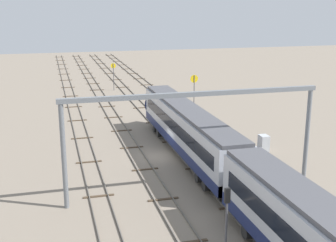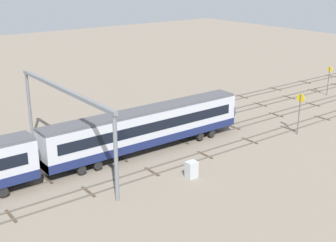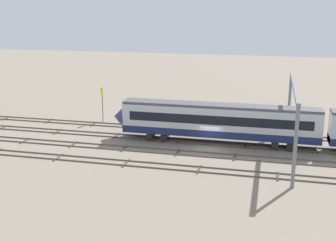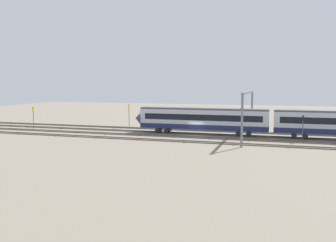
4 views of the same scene
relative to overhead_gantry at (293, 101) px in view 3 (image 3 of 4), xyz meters
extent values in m
plane|color=gray|center=(9.31, 0.24, -6.29)|extent=(199.76, 199.76, 0.00)
cube|color=#59544C|center=(9.31, -7.56, -6.21)|extent=(183.76, 0.07, 0.16)
cube|color=#59544C|center=(9.31, -6.12, -6.21)|extent=(183.76, 0.07, 0.16)
cube|color=#473828|center=(-1.29, -6.84, -6.25)|extent=(0.24, 2.40, 0.08)
cube|color=#473828|center=(5.77, -6.84, -6.25)|extent=(0.24, 2.40, 0.08)
cube|color=#473828|center=(12.84, -6.84, -6.25)|extent=(0.24, 2.40, 0.08)
cube|color=#473828|center=(19.91, -6.84, -6.25)|extent=(0.24, 2.40, 0.08)
cube|color=#473828|center=(26.98, -6.84, -6.25)|extent=(0.24, 2.40, 0.08)
cube|color=#473828|center=(34.05, -6.84, -6.25)|extent=(0.24, 2.40, 0.08)
cube|color=#473828|center=(41.11, -6.84, -6.25)|extent=(0.24, 2.40, 0.08)
cube|color=#59544C|center=(9.31, -2.84, -6.21)|extent=(183.76, 0.07, 0.16)
cube|color=#59544C|center=(9.31, -1.40, -6.21)|extent=(183.76, 0.07, 0.16)
cube|color=#473828|center=(-3.22, -2.12, -6.25)|extent=(0.24, 2.40, 0.08)
cube|color=#473828|center=(5.13, -2.12, -6.25)|extent=(0.24, 2.40, 0.08)
cube|color=#473828|center=(13.48, -2.12, -6.25)|extent=(0.24, 2.40, 0.08)
cube|color=#473828|center=(21.84, -2.12, -6.25)|extent=(0.24, 2.40, 0.08)
cube|color=#473828|center=(30.19, -2.12, -6.25)|extent=(0.24, 2.40, 0.08)
cube|color=#473828|center=(38.54, -2.12, -6.25)|extent=(0.24, 2.40, 0.08)
cube|color=#59544C|center=(9.31, 1.88, -6.21)|extent=(183.76, 0.07, 0.16)
cube|color=#59544C|center=(9.31, 3.31, -6.21)|extent=(183.76, 0.07, 0.16)
cube|color=#473828|center=(-0.54, 2.60, -6.25)|extent=(0.24, 2.40, 0.08)
cube|color=#473828|center=(6.03, 2.60, -6.25)|extent=(0.24, 2.40, 0.08)
cube|color=#473828|center=(12.59, 2.60, -6.25)|extent=(0.24, 2.40, 0.08)
cube|color=#473828|center=(19.15, 2.60, -6.25)|extent=(0.24, 2.40, 0.08)
cube|color=#473828|center=(25.72, 2.60, -6.25)|extent=(0.24, 2.40, 0.08)
cube|color=#473828|center=(32.28, 2.60, -6.25)|extent=(0.24, 2.40, 0.08)
cube|color=#59544C|center=(9.31, 6.60, -6.21)|extent=(183.76, 0.07, 0.16)
cube|color=#59544C|center=(9.31, 8.03, -6.21)|extent=(183.76, 0.07, 0.16)
cube|color=#473828|center=(1.32, 7.31, -6.25)|extent=(0.24, 2.40, 0.08)
cube|color=#473828|center=(9.31, 7.31, -6.25)|extent=(0.24, 2.40, 0.08)
cube|color=#473828|center=(17.30, 7.31, -6.25)|extent=(0.24, 2.40, 0.08)
cube|color=#473828|center=(25.29, 7.31, -6.25)|extent=(0.24, 2.40, 0.08)
cube|color=#B7BCC6|center=(8.43, -2.12, -3.43)|extent=(24.00, 2.90, 3.60)
cube|color=navy|center=(8.43, -2.12, -4.78)|extent=(24.00, 2.94, 0.90)
cube|color=#4C4C51|center=(8.43, -2.12, -1.48)|extent=(24.00, 2.50, 0.30)
cube|color=black|center=(8.43, -3.58, -3.00)|extent=(22.00, 0.04, 1.10)
cube|color=black|center=(8.43, -0.66, -3.00)|extent=(22.00, 0.04, 1.10)
cylinder|color=black|center=(-0.15, -2.12, -5.68)|extent=(0.90, 2.70, 0.90)
cylinder|color=black|center=(1.65, -2.12, -5.68)|extent=(0.90, 2.70, 0.90)
cylinder|color=black|center=(15.21, -2.12, -5.68)|extent=(0.90, 2.70, 0.90)
cylinder|color=black|center=(17.01, -2.12, -5.68)|extent=(0.90, 2.70, 0.90)
cone|color=navy|center=(21.23, -2.12, -3.61)|extent=(1.60, 3.24, 3.24)
cylinder|color=slate|center=(0.00, -9.78, -2.38)|extent=(0.36, 0.36, 7.82)
cylinder|color=slate|center=(0.00, 9.78, -2.38)|extent=(0.36, 0.36, 7.82)
cube|color=slate|center=(0.00, 0.00, 1.71)|extent=(0.40, 20.16, 0.35)
cylinder|color=#4C4C51|center=(26.26, -8.69, -3.76)|extent=(0.12, 0.12, 5.05)
cylinder|color=yellow|center=(26.30, -8.69, -1.72)|extent=(0.05, 1.07, 1.07)
cube|color=black|center=(26.33, -8.69, -1.72)|extent=(0.02, 0.48, 0.12)
cube|color=#B2B7BC|center=(8.12, -10.15, -5.46)|extent=(1.06, 0.87, 1.65)
cube|color=#333333|center=(8.67, -10.15, -5.22)|extent=(0.02, 0.61, 0.24)
camera|label=1|loc=(-31.00, 10.40, 8.26)|focal=47.73mm
camera|label=2|loc=(-18.00, -40.70, 12.99)|focal=48.67mm
camera|label=3|loc=(2.45, 49.67, 10.45)|focal=46.92mm
camera|label=4|loc=(-5.28, 63.58, 3.18)|focal=38.34mm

